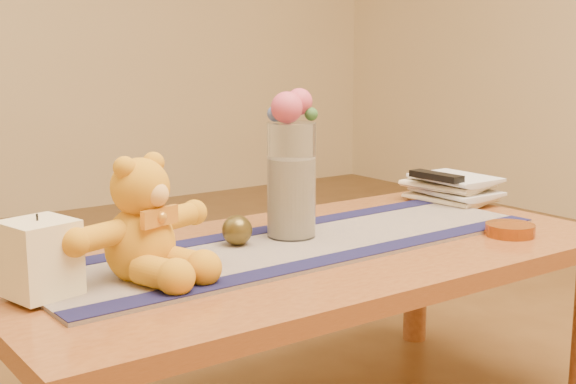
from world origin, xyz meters
TOP-DOWN VIEW (x-y plane):
  - coffee_table_top at (0.00, 0.00)m, footprint 1.40×0.70m
  - table_leg_br at (0.64, 0.29)m, footprint 0.07×0.07m
  - persian_runner at (-0.01, 0.02)m, footprint 1.21×0.38m
  - runner_border_near at (-0.00, -0.13)m, footprint 1.20×0.09m
  - runner_border_far at (-0.01, 0.16)m, footprint 1.20×0.09m
  - teddy_bear at (-0.40, -0.00)m, footprint 0.39×0.35m
  - pillar_candle at (-0.59, -0.00)m, footprint 0.13×0.13m
  - candle_wick at (-0.59, -0.00)m, footprint 0.00×0.00m
  - glass_vase at (0.01, 0.08)m, footprint 0.11×0.11m
  - potpourri_fill at (0.01, 0.08)m, footprint 0.09×0.09m
  - rose_left at (-0.01, 0.07)m, footprint 0.07×0.07m
  - rose_right at (0.04, 0.08)m, footprint 0.06×0.06m
  - blue_flower_back at (0.02, 0.11)m, footprint 0.04×0.04m
  - blue_flower_side at (-0.02, 0.10)m, footprint 0.04×0.04m
  - leaf_sprig at (0.05, 0.06)m, footprint 0.03×0.03m
  - bronze_ball at (-0.13, 0.08)m, footprint 0.09×0.09m
  - book_bottom at (0.55, 0.15)m, footprint 0.19×0.24m
  - book_lower at (0.56, 0.15)m, footprint 0.17×0.23m
  - book_upper at (0.55, 0.15)m, footprint 0.20×0.25m
  - book_top at (0.56, 0.15)m, footprint 0.17×0.23m
  - tv_remote at (0.55, 0.14)m, footprint 0.05×0.16m
  - amber_dish at (0.45, -0.19)m, footprint 0.15×0.15m

SIDE VIEW (x-z plane):
  - table_leg_br at x=0.64m, z-range 0.00..0.41m
  - coffee_table_top at x=0.00m, z-range 0.41..0.45m
  - persian_runner at x=-0.01m, z-range 0.45..0.46m
  - runner_border_near at x=0.00m, z-range 0.46..0.46m
  - runner_border_far at x=-0.01m, z-range 0.46..0.46m
  - book_bottom at x=0.55m, z-range 0.45..0.47m
  - amber_dish at x=0.45m, z-range 0.45..0.48m
  - book_lower at x=0.56m, z-range 0.47..0.49m
  - bronze_ball at x=-0.13m, z-range 0.46..0.52m
  - book_upper at x=0.55m, z-range 0.49..0.51m
  - book_top at x=0.56m, z-range 0.51..0.53m
  - pillar_candle at x=-0.59m, z-range 0.46..0.59m
  - tv_remote at x=0.55m, z-range 0.53..0.54m
  - potpourri_fill at x=0.01m, z-range 0.46..0.64m
  - teddy_bear at x=-0.40m, z-range 0.46..0.68m
  - glass_vase at x=0.01m, z-range 0.46..0.72m
  - candle_wick at x=-0.59m, z-range 0.59..0.60m
  - leaf_sprig at x=0.05m, z-range 0.72..0.75m
  - blue_flower_side at x=-0.02m, z-range 0.72..0.76m
  - blue_flower_back at x=0.02m, z-range 0.72..0.77m
  - rose_left at x=-0.01m, z-range 0.72..0.79m
  - rose_right at x=0.04m, z-range 0.73..0.79m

